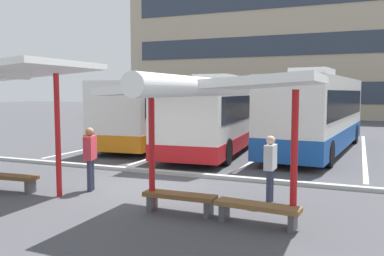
{
  "coord_description": "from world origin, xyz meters",
  "views": [
    {
      "loc": [
        5.83,
        -9.88,
        2.72
      ],
      "look_at": [
        0.09,
        4.04,
        1.37
      ],
      "focal_mm": 38.09,
      "sensor_mm": 36.0,
      "label": 1
    }
  ],
  "objects_px": {
    "waiting_shelter_1": "(214,89)",
    "coach_bus_1": "(224,115)",
    "waiting_passenger_1": "(90,154)",
    "bench_1": "(180,198)",
    "coach_bus_2": "(318,114)",
    "bench_2": "(257,209)",
    "waiting_passenger_2": "(270,164)",
    "bench_0": "(8,179)",
    "coach_bus_0": "(164,112)"
  },
  "relations": [
    {
      "from": "bench_2",
      "to": "waiting_passenger_1",
      "type": "distance_m",
      "value": 5.09
    },
    {
      "from": "waiting_shelter_1",
      "to": "coach_bus_1",
      "type": "bearing_deg",
      "value": 106.78
    },
    {
      "from": "coach_bus_2",
      "to": "waiting_passenger_1",
      "type": "height_order",
      "value": "coach_bus_2"
    },
    {
      "from": "coach_bus_0",
      "to": "coach_bus_2",
      "type": "xyz_separation_m",
      "value": [
        7.9,
        -0.33,
        0.06
      ]
    },
    {
      "from": "bench_2",
      "to": "waiting_shelter_1",
      "type": "bearing_deg",
      "value": -171.97
    },
    {
      "from": "waiting_passenger_1",
      "to": "waiting_shelter_1",
      "type": "bearing_deg",
      "value": -17.43
    },
    {
      "from": "coach_bus_1",
      "to": "coach_bus_2",
      "type": "xyz_separation_m",
      "value": [
        4.27,
        0.49,
        0.09
      ]
    },
    {
      "from": "coach_bus_1",
      "to": "waiting_shelter_1",
      "type": "height_order",
      "value": "coach_bus_1"
    },
    {
      "from": "waiting_shelter_1",
      "to": "waiting_passenger_2",
      "type": "distance_m",
      "value": 2.81
    },
    {
      "from": "bench_0",
      "to": "waiting_shelter_1",
      "type": "height_order",
      "value": "waiting_shelter_1"
    },
    {
      "from": "waiting_shelter_1",
      "to": "waiting_passenger_1",
      "type": "bearing_deg",
      "value": 162.57
    },
    {
      "from": "bench_1",
      "to": "coach_bus_1",
      "type": "bearing_deg",
      "value": 102.64
    },
    {
      "from": "waiting_passenger_2",
      "to": "bench_1",
      "type": "bearing_deg",
      "value": -134.64
    },
    {
      "from": "bench_0",
      "to": "waiting_passenger_1",
      "type": "distance_m",
      "value": 2.35
    },
    {
      "from": "coach_bus_1",
      "to": "bench_1",
      "type": "xyz_separation_m",
      "value": [
        2.36,
        -10.54,
        -1.28
      ]
    },
    {
      "from": "bench_0",
      "to": "coach_bus_2",
      "type": "bearing_deg",
      "value": 57.08
    },
    {
      "from": "bench_1",
      "to": "waiting_passenger_1",
      "type": "relative_size",
      "value": 0.97
    },
    {
      "from": "bench_1",
      "to": "waiting_passenger_2",
      "type": "distance_m",
      "value": 2.47
    },
    {
      "from": "bench_0",
      "to": "bench_1",
      "type": "bearing_deg",
      "value": -0.81
    },
    {
      "from": "coach_bus_2",
      "to": "bench_2",
      "type": "relative_size",
      "value": 6.28
    },
    {
      "from": "coach_bus_1",
      "to": "bench_0",
      "type": "xyz_separation_m",
      "value": [
        -2.82,
        -10.46,
        -1.28
      ]
    },
    {
      "from": "coach_bus_0",
      "to": "waiting_passenger_2",
      "type": "xyz_separation_m",
      "value": [
        7.67,
        -9.65,
        -0.69
      ]
    },
    {
      "from": "coach_bus_0",
      "to": "coach_bus_1",
      "type": "xyz_separation_m",
      "value": [
        3.62,
        -0.82,
        -0.03
      ]
    },
    {
      "from": "coach_bus_1",
      "to": "coach_bus_2",
      "type": "height_order",
      "value": "coach_bus_2"
    },
    {
      "from": "coach_bus_2",
      "to": "waiting_passenger_1",
      "type": "relative_size",
      "value": 6.42
    },
    {
      "from": "bench_1",
      "to": "waiting_passenger_2",
      "type": "height_order",
      "value": "waiting_passenger_2"
    },
    {
      "from": "coach_bus_0",
      "to": "bench_2",
      "type": "relative_size",
      "value": 6.54
    },
    {
      "from": "waiting_passenger_1",
      "to": "bench_1",
      "type": "bearing_deg",
      "value": -17.44
    },
    {
      "from": "coach_bus_0",
      "to": "bench_1",
      "type": "bearing_deg",
      "value": -62.2
    },
    {
      "from": "bench_2",
      "to": "waiting_passenger_1",
      "type": "height_order",
      "value": "waiting_passenger_1"
    },
    {
      "from": "waiting_shelter_1",
      "to": "waiting_passenger_2",
      "type": "relative_size",
      "value": 3.08
    },
    {
      "from": "waiting_shelter_1",
      "to": "coach_bus_2",
      "type": "bearing_deg",
      "value": 84.89
    },
    {
      "from": "coach_bus_0",
      "to": "waiting_shelter_1",
      "type": "height_order",
      "value": "coach_bus_0"
    },
    {
      "from": "coach_bus_1",
      "to": "waiting_passenger_2",
      "type": "xyz_separation_m",
      "value": [
        4.04,
        -8.84,
        -0.66
      ]
    },
    {
      "from": "waiting_passenger_2",
      "to": "waiting_shelter_1",
      "type": "bearing_deg",
      "value": -111.44
    },
    {
      "from": "coach_bus_2",
      "to": "bench_1",
      "type": "height_order",
      "value": "coach_bus_2"
    },
    {
      "from": "coach_bus_2",
      "to": "coach_bus_0",
      "type": "bearing_deg",
      "value": 177.62
    },
    {
      "from": "waiting_shelter_1",
      "to": "bench_1",
      "type": "distance_m",
      "value": 2.62
    },
    {
      "from": "coach_bus_0",
      "to": "waiting_shelter_1",
      "type": "distance_m",
      "value": 13.57
    },
    {
      "from": "coach_bus_1",
      "to": "waiting_passenger_2",
      "type": "height_order",
      "value": "coach_bus_1"
    },
    {
      "from": "bench_2",
      "to": "coach_bus_0",
      "type": "bearing_deg",
      "value": 124.08
    },
    {
      "from": "coach_bus_2",
      "to": "waiting_passenger_1",
      "type": "distance_m",
      "value": 11.25
    },
    {
      "from": "bench_0",
      "to": "waiting_passenger_2",
      "type": "xyz_separation_m",
      "value": [
        6.86,
        1.63,
        0.61
      ]
    },
    {
      "from": "coach_bus_2",
      "to": "bench_2",
      "type": "distance_m",
      "value": 11.26
    },
    {
      "from": "coach_bus_0",
      "to": "bench_0",
      "type": "xyz_separation_m",
      "value": [
        0.81,
        -11.28,
        -1.3
      ]
    },
    {
      "from": "bench_0",
      "to": "waiting_shelter_1",
      "type": "distance_m",
      "value": 6.56
    },
    {
      "from": "bench_0",
      "to": "waiting_passenger_1",
      "type": "relative_size",
      "value": 1.02
    },
    {
      "from": "bench_1",
      "to": "waiting_passenger_1",
      "type": "distance_m",
      "value": 3.34
    },
    {
      "from": "coach_bus_1",
      "to": "coach_bus_2",
      "type": "bearing_deg",
      "value": 6.53
    },
    {
      "from": "bench_2",
      "to": "waiting_passenger_2",
      "type": "distance_m",
      "value": 1.96
    }
  ]
}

